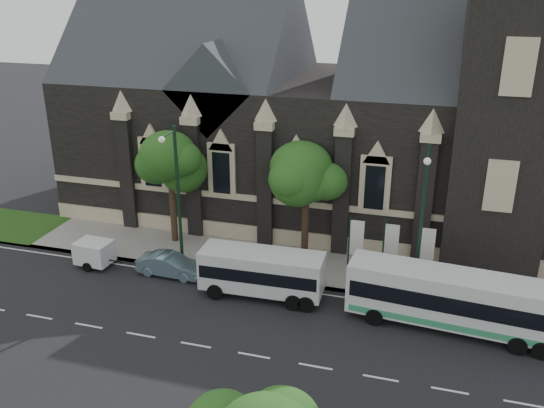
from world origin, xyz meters
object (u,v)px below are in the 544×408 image
at_px(tree_walk_right, 311,172).
at_px(street_lamp_mid, 176,191).
at_px(banner_flag_left, 354,241).
at_px(tour_coach, 454,299).
at_px(box_trailer, 94,252).
at_px(banner_flag_center, 388,245).
at_px(banner_flag_right, 424,249).
at_px(tree_walk_left, 174,161).
at_px(sedan, 170,265).
at_px(shuttle_bus, 262,271).
at_px(street_lamp_near, 422,217).

bearing_deg(tree_walk_right, street_lamp_mid, -153.35).
xyz_separation_m(banner_flag_left, tour_coach, (5.70, -3.99, -0.69)).
bearing_deg(box_trailer, banner_flag_center, 13.64).
distance_m(street_lamp_mid, banner_flag_right, 14.67).
xyz_separation_m(banner_flag_left, box_trailer, (-15.59, -3.04, -1.45)).
relative_size(tree_walk_right, banner_flag_left, 1.95).
bearing_deg(tree_walk_left, tree_walk_right, 0.06).
height_order(tour_coach, box_trailer, tour_coach).
xyz_separation_m(street_lamp_mid, sedan, (-0.28, -0.90, -4.44)).
height_order(tree_walk_right, banner_flag_left, tree_walk_right).
distance_m(banner_flag_left, banner_flag_right, 4.00).
relative_size(tree_walk_left, street_lamp_mid, 0.85).
bearing_deg(banner_flag_right, box_trailer, -171.17).
relative_size(banner_flag_left, box_trailer, 1.28).
bearing_deg(box_trailer, tree_walk_left, 57.35).
height_order(street_lamp_mid, banner_flag_right, street_lamp_mid).
bearing_deg(banner_flag_right, tree_walk_right, 166.40).
distance_m(tree_walk_left, shuttle_bus, 10.08).
relative_size(banner_flag_right, tour_coach, 0.37).
distance_m(banner_flag_left, tour_coach, 6.99).
bearing_deg(banner_flag_right, banner_flag_center, 180.00).
bearing_deg(tour_coach, shuttle_bus, -177.56).
bearing_deg(tree_walk_right, tour_coach, -32.99).
distance_m(street_lamp_near, banner_flag_right, 3.34).
xyz_separation_m(street_lamp_mid, banner_flag_left, (10.29, 1.91, -2.73)).
bearing_deg(tour_coach, banner_flag_center, 137.86).
xyz_separation_m(tree_walk_right, tree_walk_left, (-9.01, -0.01, -0.08)).
xyz_separation_m(street_lamp_near, street_lamp_mid, (-14.00, 0.00, 0.00)).
bearing_deg(sedan, tree_walk_left, 20.04).
height_order(banner_flag_left, box_trailer, banner_flag_left).
distance_m(tree_walk_left, sedan, 6.95).
relative_size(tree_walk_left, tour_coach, 0.71).
bearing_deg(tree_walk_right, banner_flag_center, -18.64).
height_order(banner_flag_center, box_trailer, banner_flag_center).
distance_m(tree_walk_right, sedan, 10.15).
height_order(street_lamp_mid, shuttle_bus, street_lamp_mid).
xyz_separation_m(banner_flag_left, banner_flag_right, (4.00, 0.00, 0.00)).
height_order(box_trailer, sedan, box_trailer).
bearing_deg(tour_coach, banner_flag_left, 150.03).
distance_m(tree_walk_right, tour_coach, 11.24).
height_order(street_lamp_mid, box_trailer, street_lamp_mid).
bearing_deg(tree_walk_right, banner_flag_left, -29.10).
bearing_deg(tree_walk_left, shuttle_bus, -34.79).
xyz_separation_m(street_lamp_mid, shuttle_bus, (5.73, -1.62, -3.57)).
height_order(banner_flag_left, banner_flag_center, same).
xyz_separation_m(street_lamp_mid, banner_flag_center, (12.29, 1.91, -2.73)).
xyz_separation_m(tree_walk_left, tour_coach, (17.78, -5.69, -4.04)).
distance_m(box_trailer, sedan, 5.04).
height_order(shuttle_bus, box_trailer, shuttle_bus).
relative_size(tree_walk_left, shuttle_bus, 1.10).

